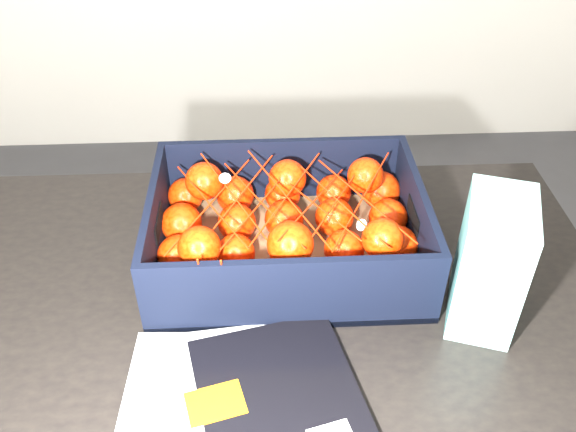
{
  "coord_description": "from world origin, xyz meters",
  "views": [
    {
      "loc": [
        -0.24,
        -0.68,
        1.46
      ],
      "look_at": [
        -0.2,
        0.08,
        0.86
      ],
      "focal_mm": 38.5,
      "sensor_mm": 36.0,
      "label": 1
    }
  ],
  "objects_px": {
    "retail_carton": "(490,263)",
    "magazine_stack": "(233,411)",
    "produce_crate": "(287,237)",
    "table": "(246,356)"
  },
  "relations": [
    {
      "from": "retail_carton",
      "to": "magazine_stack",
      "type": "bearing_deg",
      "value": -137.53
    },
    {
      "from": "table",
      "to": "produce_crate",
      "type": "relative_size",
      "value": 2.71
    },
    {
      "from": "table",
      "to": "produce_crate",
      "type": "height_order",
      "value": "produce_crate"
    },
    {
      "from": "retail_carton",
      "to": "table",
      "type": "bearing_deg",
      "value": -163.37
    },
    {
      "from": "magazine_stack",
      "to": "produce_crate",
      "type": "bearing_deg",
      "value": 74.44
    },
    {
      "from": "retail_carton",
      "to": "produce_crate",
      "type": "bearing_deg",
      "value": 171.72
    },
    {
      "from": "produce_crate",
      "to": "retail_carton",
      "type": "height_order",
      "value": "retail_carton"
    },
    {
      "from": "table",
      "to": "retail_carton",
      "type": "distance_m",
      "value": 0.42
    },
    {
      "from": "produce_crate",
      "to": "retail_carton",
      "type": "relative_size",
      "value": 2.15
    },
    {
      "from": "magazine_stack",
      "to": "produce_crate",
      "type": "distance_m",
      "value": 0.33
    }
  ]
}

